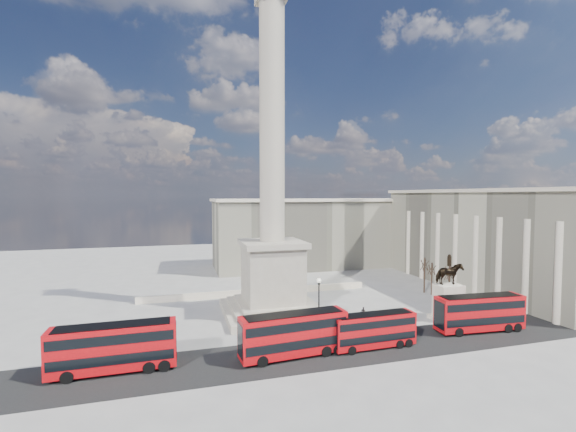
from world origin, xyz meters
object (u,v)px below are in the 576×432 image
Objects in this scene: pedestrian_crossing at (363,312)px; victorian_lamp at (319,299)px; red_bus_c at (374,330)px; equestrian_statue at (449,297)px; pedestrian_standing at (441,320)px; pedestrian_walking at (487,315)px; red_bus_b at (294,334)px; nelsons_column at (272,227)px; red_bus_d at (480,313)px; red_bus_a at (115,347)px.

victorian_lamp is at bearing 84.26° from pedestrian_crossing.
red_bus_c is 16.15m from equestrian_statue.
pedestrian_crossing is at bearing -76.05° from pedestrian_standing.
pedestrian_walking is at bearing 140.39° from pedestrian_standing.
red_bus_b reaches higher than pedestrian_crossing.
nelsons_column reaches higher than equestrian_statue.
pedestrian_walking is (29.04, 3.79, -1.63)m from red_bus_b.
red_bus_b is at bearing -166.44° from equestrian_statue.
pedestrian_walking is 16.86m from pedestrian_crossing.
red_bus_b is 16.69m from pedestrian_crossing.
victorian_lamp reaches higher than pedestrian_crossing.
nelsons_column is 5.39× the size of equestrian_statue.
red_bus_d is 1.26× the size of equestrian_statue.
red_bus_a is 1.19× the size of red_bus_c.
victorian_lamp is at bearing 13.44° from red_bus_a.
pedestrian_standing is at bearing 145.01° from red_bus_d.
victorian_lamp is 23.94m from pedestrian_walking.
red_bus_c reaches higher than pedestrian_walking.
red_bus_b is 7.33× the size of pedestrian_standing.
victorian_lamp is 18.90m from equestrian_statue.
red_bus_b is 9.26m from victorian_lamp.
red_bus_c is (27.56, -1.60, -0.41)m from red_bus_a.
red_bus_d is at bearing -81.24° from equestrian_statue.
red_bus_b is 1.78× the size of victorian_lamp.
pedestrian_standing is at bearing -169.43° from pedestrian_walking.
red_bus_c is at bearing -5.85° from red_bus_b.
red_bus_b is 9.50m from red_bus_c.
red_bus_a is 1.01× the size of red_bus_d.
nelsons_column is 26.01m from red_bus_a.
nelsons_column is 26.29m from pedestrian_standing.
equestrian_statue is 5.63m from pedestrian_walking.
equestrian_statue reaches higher than red_bus_a.
red_bus_d is at bearing 101.06° from pedestrian_standing.
nelsons_column is at bearing -69.13° from pedestrian_standing.
pedestrian_walking is at bearing 41.51° from red_bus_d.
pedestrian_crossing is (-11.85, 9.04, -1.66)m from red_bus_d.
red_bus_d reaches higher than red_bus_c.
red_bus_d is 20.69m from victorian_lamp.
equestrian_statue is at bearing -134.30° from pedestrian_crossing.
pedestrian_walking is (27.75, -11.50, -12.04)m from nelsons_column.
red_bus_a reaches higher than pedestrian_standing.
equestrian_statue is at bearing 177.23° from pedestrian_standing.
red_bus_b reaches higher than pedestrian_walking.
red_bus_c is at bearing -157.88° from pedestrian_walking.
red_bus_a is at bearing -173.96° from equestrian_statue.
nelsons_column reaches higher than red_bus_c.
pedestrian_crossing is at bearing 32.00° from red_bus_b.
red_bus_d is at bearing -132.26° from pedestrian_walking.
pedestrian_crossing is at bearing 160.11° from equestrian_statue.
red_bus_a is 7.46× the size of pedestrian_crossing.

